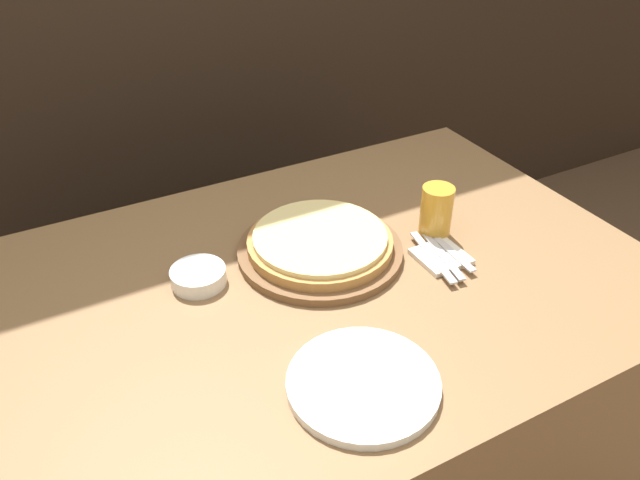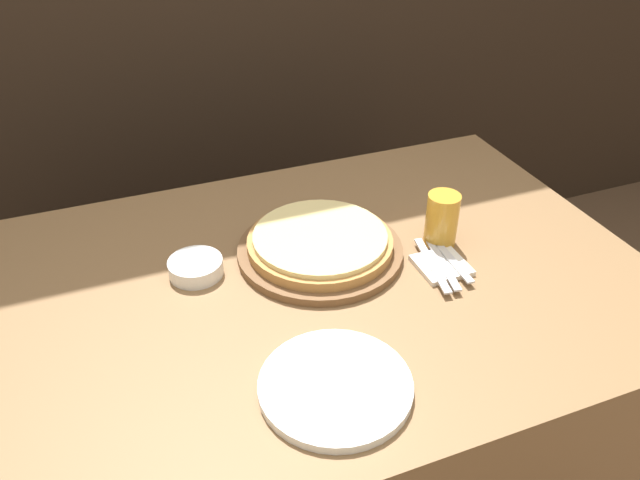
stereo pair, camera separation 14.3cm
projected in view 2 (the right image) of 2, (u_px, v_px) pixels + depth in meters
dining_table at (306, 398)px, 1.59m from camera, size 1.54×1.02×0.76m
pizza_on_board at (320, 245)px, 1.44m from camera, size 0.38×0.38×0.06m
beer_glass at (442, 218)px, 1.45m from camera, size 0.08×0.08×0.13m
dinner_plate at (335, 386)px, 1.11m from camera, size 0.28×0.28×0.02m
side_bowl at (196, 267)px, 1.38m from camera, size 0.12×0.12×0.04m
napkin_stack at (442, 265)px, 1.41m from camera, size 0.11×0.11×0.01m
fork at (432, 265)px, 1.39m from camera, size 0.05×0.21×0.00m
dinner_knife at (442, 262)px, 1.40m from camera, size 0.06×0.21×0.00m
spoon at (452, 260)px, 1.41m from camera, size 0.03×0.18×0.00m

